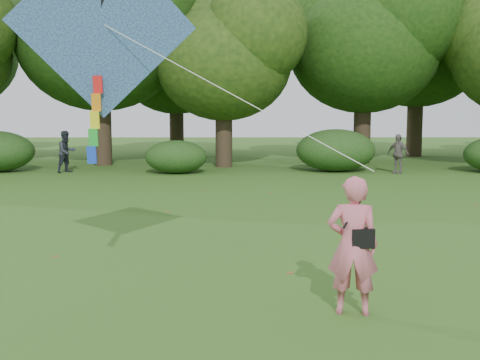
{
  "coord_description": "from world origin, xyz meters",
  "views": [
    {
      "loc": [
        -1.36,
        -8.65,
        2.76
      ],
      "look_at": [
        -1.31,
        2.0,
        1.5
      ],
      "focal_mm": 45.0,
      "sensor_mm": 36.0,
      "label": 1
    }
  ],
  "objects_px": {
    "man_kite_flyer": "(353,245)",
    "bystander_left": "(66,152)",
    "bystander_right": "(398,154)",
    "flying_kite": "(103,27)"
  },
  "relations": [
    {
      "from": "flying_kite",
      "to": "man_kite_flyer",
      "type": "bearing_deg",
      "value": -16.51
    },
    {
      "from": "man_kite_flyer",
      "to": "bystander_right",
      "type": "relative_size",
      "value": 1.11
    },
    {
      "from": "man_kite_flyer",
      "to": "bystander_left",
      "type": "height_order",
      "value": "man_kite_flyer"
    },
    {
      "from": "bystander_right",
      "to": "flying_kite",
      "type": "relative_size",
      "value": 0.33
    },
    {
      "from": "man_kite_flyer",
      "to": "bystander_left",
      "type": "xyz_separation_m",
      "value": [
        -9.0,
        18.25,
        -0.03
      ]
    },
    {
      "from": "bystander_right",
      "to": "flying_kite",
      "type": "bearing_deg",
      "value": -73.23
    },
    {
      "from": "bystander_left",
      "to": "flying_kite",
      "type": "distance_m",
      "value": 18.32
    },
    {
      "from": "man_kite_flyer",
      "to": "bystander_left",
      "type": "bearing_deg",
      "value": -55.04
    },
    {
      "from": "flying_kite",
      "to": "bystander_right",
      "type": "bearing_deg",
      "value": 62.17
    },
    {
      "from": "bystander_left",
      "to": "bystander_right",
      "type": "bearing_deg",
      "value": -51.54
    }
  ]
}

